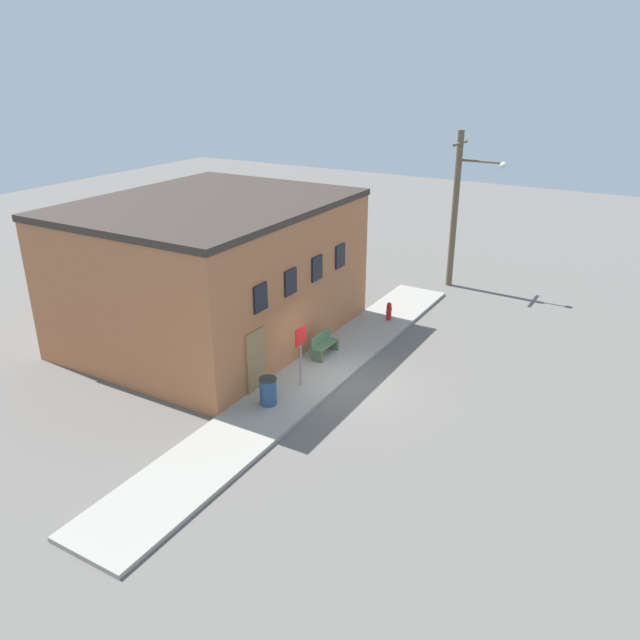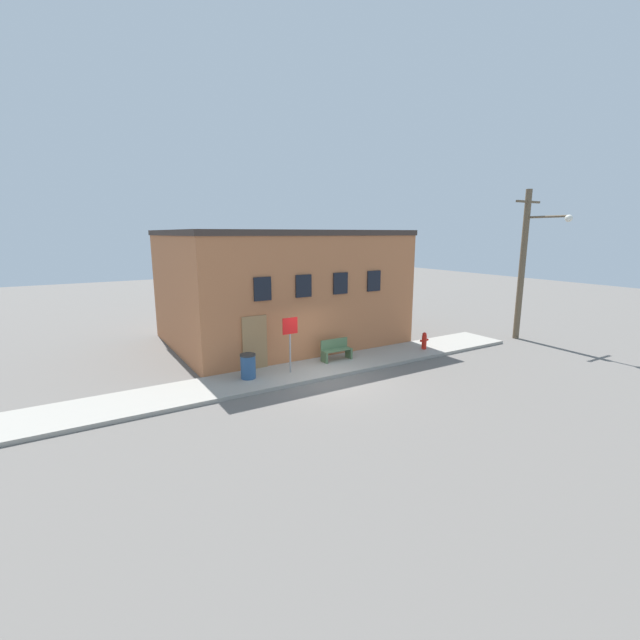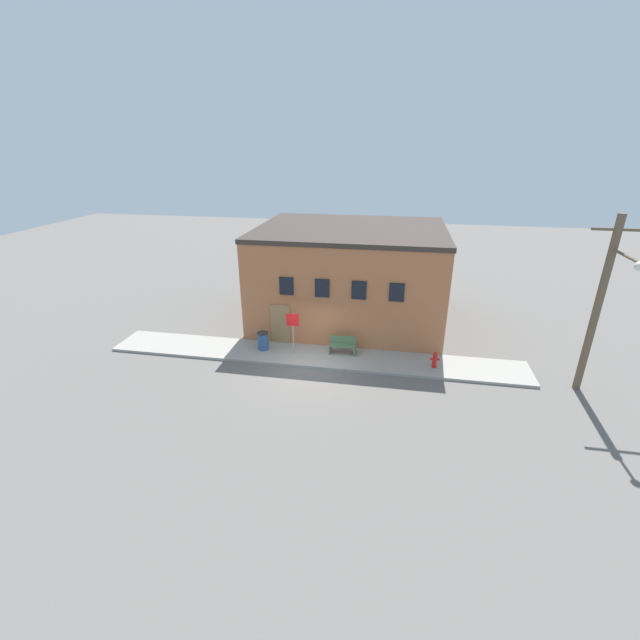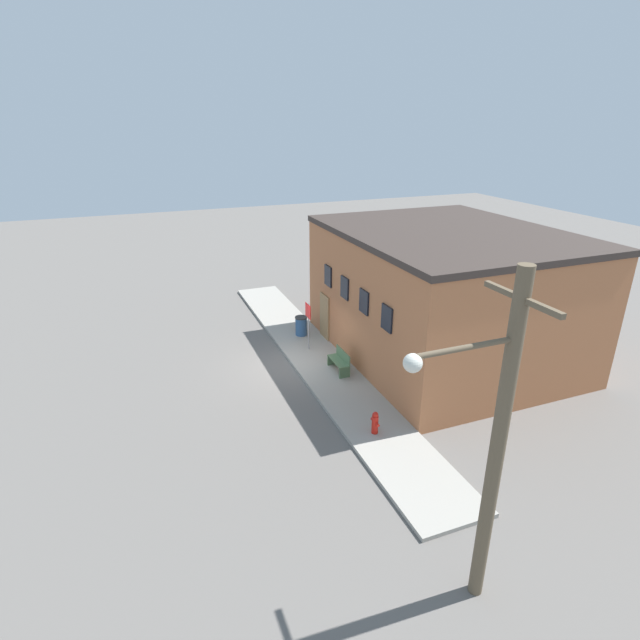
% 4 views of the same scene
% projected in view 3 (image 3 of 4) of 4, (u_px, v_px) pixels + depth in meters
% --- Properties ---
extents(ground_plane, '(80.00, 80.00, 0.00)m').
position_uv_depth(ground_plane, '(308.00, 369.00, 19.81)').
color(ground_plane, '#66605B').
extents(sidewalk, '(20.12, 2.28, 0.13)m').
position_uv_depth(sidewalk, '(313.00, 356.00, 20.82)').
color(sidewalk, '#9E998E').
rests_on(sidewalk, ground).
extents(brick_building, '(10.24, 8.39, 5.40)m').
position_uv_depth(brick_building, '(350.00, 275.00, 24.40)').
color(brick_building, '#B26B42').
rests_on(brick_building, ground).
extents(fire_hydrant, '(0.45, 0.21, 0.77)m').
position_uv_depth(fire_hydrant, '(435.00, 360.00, 19.52)').
color(fire_hydrant, red).
rests_on(fire_hydrant, sidewalk).
extents(stop_sign, '(0.61, 0.06, 2.10)m').
position_uv_depth(stop_sign, '(293.00, 326.00, 20.36)').
color(stop_sign, gray).
rests_on(stop_sign, sidewalk).
extents(bench, '(1.29, 0.44, 0.86)m').
position_uv_depth(bench, '(343.00, 346.00, 20.81)').
color(bench, '#4C6B47').
rests_on(bench, sidewalk).
extents(trash_bin, '(0.56, 0.56, 0.90)m').
position_uv_depth(trash_bin, '(263.00, 341.00, 21.21)').
color(trash_bin, '#2D517F').
rests_on(trash_bin, sidewalk).
extents(utility_pole, '(1.80, 2.34, 7.33)m').
position_uv_depth(utility_pole, '(600.00, 303.00, 16.62)').
color(utility_pole, brown).
rests_on(utility_pole, ground).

